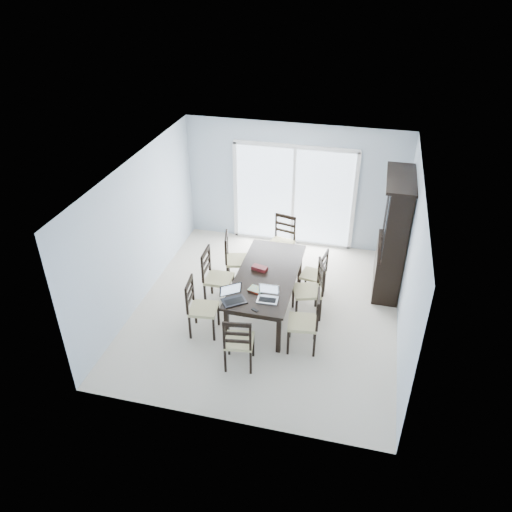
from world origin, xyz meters
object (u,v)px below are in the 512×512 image
object	(u,v)px
chair_left_near	(197,301)
laptop_dark	(234,298)
chair_left_mid	(213,271)
chair_left_far	(233,254)
cell_phone	(255,310)
laptop_silver	(267,297)
game_box	(260,268)
china_hutch	(393,236)
chair_right_mid	(314,284)
hot_tub	(266,197)
chair_end_near	(238,338)
chair_right_far	(318,270)
dining_table	(267,278)
chair_right_near	(310,316)
chair_end_far	(283,235)

from	to	relation	value
chair_left_near	laptop_dark	world-z (taller)	chair_left_near
chair_left_mid	chair_left_far	xyz separation A→B (m)	(0.17, 0.67, -0.01)
cell_phone	laptop_silver	bearing A→B (deg)	93.68
laptop_silver	game_box	distance (m)	0.87
chair_left_near	chair_left_far	bearing A→B (deg)	167.58
china_hutch	chair_right_mid	distance (m)	1.76
chair_left_far	game_box	distance (m)	0.89
hot_tub	chair_end_near	bearing A→B (deg)	-81.62
laptop_silver	cell_phone	world-z (taller)	laptop_silver
china_hutch	game_box	bearing A→B (deg)	-152.21
chair_right_far	hot_tub	bearing A→B (deg)	37.94
chair_left_mid	chair_right_mid	world-z (taller)	chair_left_mid
laptop_dark	cell_phone	xyz separation A→B (m)	(0.37, -0.14, -0.05)
chair_right_mid	chair_end_near	bearing A→B (deg)	133.25
chair_right_mid	game_box	xyz separation A→B (m)	(-0.94, 0.03, 0.15)
dining_table	chair_right_near	distance (m)	1.16
dining_table	chair_left_far	distance (m)	1.06
chair_right_near	chair_right_far	bearing A→B (deg)	-4.21
chair_left_near	chair_end_far	xyz separation A→B (m)	(0.92, 2.43, 0.01)
hot_tub	laptop_silver	bearing A→B (deg)	-76.84
chair_left_mid	chair_right_far	bearing A→B (deg)	107.05
china_hutch	chair_left_near	size ratio (longest dim) A/B	1.90
laptop_silver	game_box	world-z (taller)	laptop_silver
chair_end_near	hot_tub	xyz separation A→B (m)	(-0.75, 5.10, -0.13)
chair_left_far	game_box	size ratio (longest dim) A/B	4.54
china_hutch	laptop_silver	bearing A→B (deg)	-133.45
chair_left_near	chair_right_mid	xyz separation A→B (m)	(1.75, 0.90, 0.02)
chair_right_mid	chair_right_far	distance (m)	0.56
chair_end_far	chair_left_far	bearing A→B (deg)	62.56
chair_end_far	laptop_silver	distance (m)	2.33
dining_table	chair_right_far	xyz separation A→B (m)	(0.80, 0.63, -0.11)
china_hutch	chair_right_near	world-z (taller)	china_hutch
cell_phone	hot_tub	xyz separation A→B (m)	(-0.88, 4.60, -0.29)
dining_table	chair_end_near	distance (m)	1.51
chair_end_near	chair_left_far	bearing A→B (deg)	99.76
chair_left_far	laptop_silver	world-z (taller)	chair_left_far
chair_end_far	cell_phone	size ratio (longest dim) A/B	10.67
chair_right_far	chair_end_near	size ratio (longest dim) A/B	0.95
china_hutch	cell_phone	size ratio (longest dim) A/B	19.92
game_box	hot_tub	bearing A→B (deg)	101.12
china_hutch	chair_end_far	distance (m)	2.14
game_box	dining_table	bearing A→B (deg)	-34.92
chair_left_far	game_box	world-z (taller)	chair_left_far
china_hutch	chair_right_far	bearing A→B (deg)	-153.21
chair_right_near	game_box	xyz separation A→B (m)	(-1.01, 0.89, 0.15)
chair_left_far	chair_end_far	bearing A→B (deg)	126.55
game_box	chair_right_far	bearing A→B (deg)	29.06
chair_left_near	chair_end_near	distance (m)	1.10
chair_right_far	laptop_dark	world-z (taller)	chair_right_far
chair_left_mid	cell_phone	xyz separation A→B (m)	(1.01, -1.03, 0.12)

